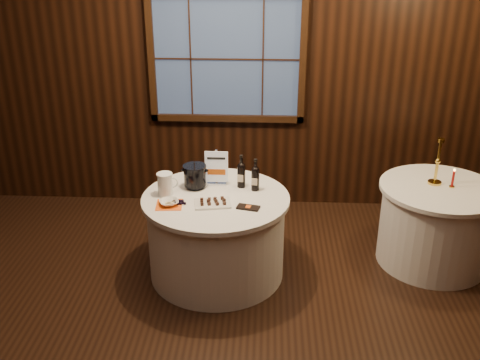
# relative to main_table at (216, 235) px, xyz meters

# --- Properties ---
(ground) EXTENTS (6.00, 6.00, 0.00)m
(ground) POSITION_rel_main_table_xyz_m (0.00, -1.00, -0.39)
(ground) COLOR black
(ground) RESTS_ON ground
(back_wall) EXTENTS (6.00, 0.10, 3.00)m
(back_wall) POSITION_rel_main_table_xyz_m (0.00, 1.48, 1.16)
(back_wall) COLOR black
(back_wall) RESTS_ON ground
(main_table) EXTENTS (1.28, 1.28, 0.77)m
(main_table) POSITION_rel_main_table_xyz_m (0.00, 0.00, 0.00)
(main_table) COLOR white
(main_table) RESTS_ON ground
(side_table) EXTENTS (1.08, 1.08, 0.77)m
(side_table) POSITION_rel_main_table_xyz_m (2.00, 0.30, 0.00)
(side_table) COLOR white
(side_table) RESTS_ON ground
(sign_stand) EXTENTS (0.21, 0.10, 0.33)m
(sign_stand) POSITION_rel_main_table_xyz_m (-0.01, 0.26, 0.50)
(sign_stand) COLOR silver
(sign_stand) RESTS_ON main_table
(port_bottle_left) EXTENTS (0.07, 0.08, 0.30)m
(port_bottle_left) POSITION_rel_main_table_xyz_m (0.21, 0.21, 0.51)
(port_bottle_left) COLOR black
(port_bottle_left) RESTS_ON main_table
(port_bottle_right) EXTENTS (0.07, 0.08, 0.29)m
(port_bottle_right) POSITION_rel_main_table_xyz_m (0.34, 0.15, 0.51)
(port_bottle_right) COLOR black
(port_bottle_right) RESTS_ON main_table
(ice_bucket) EXTENTS (0.21, 0.21, 0.21)m
(ice_bucket) POSITION_rel_main_table_xyz_m (-0.20, 0.18, 0.49)
(ice_bucket) COLOR black
(ice_bucket) RESTS_ON main_table
(chocolate_plate) EXTENTS (0.33, 0.25, 0.04)m
(chocolate_plate) POSITION_rel_main_table_xyz_m (-0.01, -0.15, 0.40)
(chocolate_plate) COLOR white
(chocolate_plate) RESTS_ON main_table
(chocolate_box) EXTENTS (0.20, 0.14, 0.02)m
(chocolate_box) POSITION_rel_main_table_xyz_m (0.29, -0.21, 0.39)
(chocolate_box) COLOR black
(chocolate_box) RESTS_ON main_table
(grape_bunch) EXTENTS (0.16, 0.08, 0.04)m
(grape_bunch) POSITION_rel_main_table_xyz_m (-0.29, -0.15, 0.40)
(grape_bunch) COLOR black
(grape_bunch) RESTS_ON main_table
(glass_pitcher) EXTENTS (0.18, 0.14, 0.20)m
(glass_pitcher) POSITION_rel_main_table_xyz_m (-0.44, 0.02, 0.48)
(glass_pitcher) COLOR white
(glass_pitcher) RESTS_ON main_table
(orange_napkin) EXTENTS (0.23, 0.23, 0.00)m
(orange_napkin) POSITION_rel_main_table_xyz_m (-0.37, -0.18, 0.38)
(orange_napkin) COLOR #F45B14
(orange_napkin) RESTS_ON main_table
(cracker_bowl) EXTENTS (0.20, 0.20, 0.04)m
(cracker_bowl) POSITION_rel_main_table_xyz_m (-0.37, -0.18, 0.41)
(cracker_bowl) COLOR white
(cracker_bowl) RESTS_ON orange_napkin
(brass_candlestick) EXTENTS (0.12, 0.12, 0.43)m
(brass_candlestick) POSITION_rel_main_table_xyz_m (1.96, 0.37, 0.54)
(brass_candlestick) COLOR gold
(brass_candlestick) RESTS_ON side_table
(red_candle) EXTENTS (0.05, 0.05, 0.18)m
(red_candle) POSITION_rel_main_table_xyz_m (2.09, 0.30, 0.45)
(red_candle) COLOR gold
(red_candle) RESTS_ON side_table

